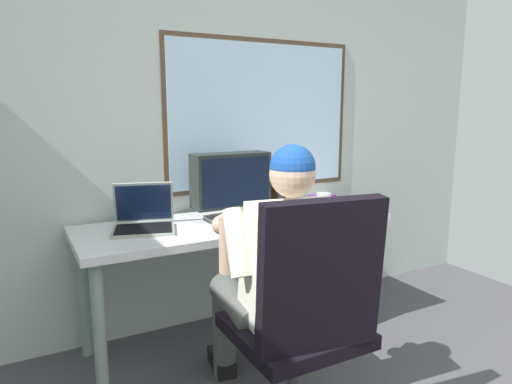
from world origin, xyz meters
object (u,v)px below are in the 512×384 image
at_px(person_seated, 278,273).
at_px(laptop, 144,217).
at_px(crt_monitor, 231,182).
at_px(desk_speaker, 277,198).
at_px(office_chair, 307,310).
at_px(cd_case, 290,217).
at_px(wine_glass, 324,200).
at_px(desk, 236,235).
at_px(book_stack, 323,201).

relative_size(person_seated, laptop, 3.14).
xyz_separation_m(crt_monitor, desk_speaker, (0.35, 0.06, -0.14)).
distance_m(office_chair, crt_monitor, 1.06).
bearing_deg(person_seated, laptop, 119.33).
height_order(desk_speaker, cd_case, desk_speaker).
bearing_deg(laptop, wine_glass, -11.76).
height_order(crt_monitor, cd_case, crt_monitor).
relative_size(laptop, wine_glass, 2.90).
distance_m(desk, office_chair, 0.96).
bearing_deg(office_chair, book_stack, 51.05).
relative_size(wine_glass, desk_speaker, 0.83).
xyz_separation_m(crt_monitor, wine_glass, (0.53, -0.19, -0.12)).
bearing_deg(cd_case, person_seated, -127.11).
distance_m(desk, laptop, 0.55).
relative_size(wine_glass, cd_case, 0.81).
bearing_deg(desk_speaker, office_chair, -114.88).
relative_size(laptop, cd_case, 2.35).
relative_size(office_chair, cd_case, 6.35).
height_order(laptop, wine_glass, laptop).
bearing_deg(desk, person_seated, -99.53).
xyz_separation_m(crt_monitor, cd_case, (0.32, -0.15, -0.22)).
xyz_separation_m(laptop, cd_case, (0.83, -0.18, -0.06)).
bearing_deg(laptop, cd_case, -12.02).
xyz_separation_m(desk, office_chair, (-0.15, -0.95, -0.05)).
distance_m(laptop, book_stack, 1.18).
bearing_deg(desk_speaker, wine_glass, -54.37).
bearing_deg(office_chair, desk_speaker, 65.12).
distance_m(office_chair, wine_glass, 1.07).
bearing_deg(wine_glass, cd_case, 169.29).
bearing_deg(desk_speaker, book_stack, -9.36).
height_order(office_chair, cd_case, office_chair).
xyz_separation_m(desk, person_seated, (-0.11, -0.66, -0.00)).
relative_size(office_chair, laptop, 2.71).
distance_m(office_chair, cd_case, 0.97).
distance_m(laptop, cd_case, 0.85).
xyz_separation_m(office_chair, crt_monitor, (0.13, 0.99, 0.36)).
bearing_deg(cd_case, desk_speaker, 81.19).
distance_m(person_seated, book_stack, 1.06).
relative_size(crt_monitor, cd_case, 2.70).
bearing_deg(desk, office_chair, -98.79).
relative_size(desk, crt_monitor, 3.93).
bearing_deg(wine_glass, laptop, 168.24).
bearing_deg(laptop, crt_monitor, -3.33).
distance_m(desk, person_seated, 0.67).
bearing_deg(book_stack, wine_glass, -125.44).
distance_m(person_seated, wine_glass, 0.83).
bearing_deg(wine_glass, desk, 164.40).
bearing_deg(crt_monitor, book_stack, 0.87).
bearing_deg(wine_glass, office_chair, -129.76).
relative_size(office_chair, wine_glass, 7.84).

